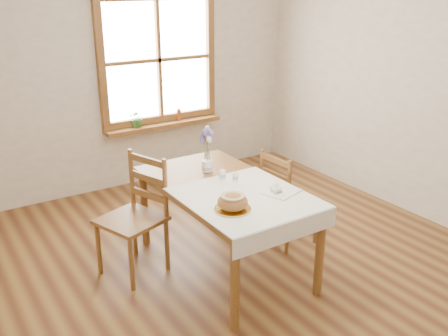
# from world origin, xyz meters

# --- Properties ---
(ground) EXTENTS (5.00, 5.00, 0.00)m
(ground) POSITION_xyz_m (0.00, 0.00, 0.00)
(ground) COLOR brown
(ground) RESTS_ON ground
(room_walls) EXTENTS (4.60, 5.10, 2.65)m
(room_walls) POSITION_xyz_m (0.00, 0.00, 1.71)
(room_walls) COLOR silver
(room_walls) RESTS_ON ground
(window) EXTENTS (1.46, 0.08, 1.46)m
(window) POSITION_xyz_m (0.50, 2.47, 1.45)
(window) COLOR brown
(window) RESTS_ON ground
(window_sill) EXTENTS (1.46, 0.20, 0.05)m
(window_sill) POSITION_xyz_m (0.50, 2.40, 0.69)
(window_sill) COLOR brown
(window_sill) RESTS_ON ground
(dining_table) EXTENTS (0.90, 1.60, 0.75)m
(dining_table) POSITION_xyz_m (0.00, 0.30, 0.66)
(dining_table) COLOR brown
(dining_table) RESTS_ON ground
(table_linen) EXTENTS (0.91, 0.99, 0.01)m
(table_linen) POSITION_xyz_m (0.00, -0.00, 0.76)
(table_linen) COLOR white
(table_linen) RESTS_ON dining_table
(chair_left) EXTENTS (0.61, 0.60, 0.99)m
(chair_left) POSITION_xyz_m (-0.68, 0.64, 0.50)
(chair_left) COLOR brown
(chair_left) RESTS_ON ground
(chair_right) EXTENTS (0.46, 0.45, 0.90)m
(chair_right) POSITION_xyz_m (0.75, 0.35, 0.45)
(chair_right) COLOR brown
(chair_right) RESTS_ON ground
(bread_plate) EXTENTS (0.33, 0.33, 0.01)m
(bread_plate) POSITION_xyz_m (-0.21, -0.14, 0.77)
(bread_plate) COLOR white
(bread_plate) RESTS_ON table_linen
(bread_loaf) EXTENTS (0.22, 0.22, 0.12)m
(bread_loaf) POSITION_xyz_m (-0.21, -0.14, 0.83)
(bread_loaf) COLOR #B16D3F
(bread_loaf) RESTS_ON bread_plate
(egg_napkin) EXTENTS (0.32, 0.29, 0.01)m
(egg_napkin) POSITION_xyz_m (0.29, -0.08, 0.77)
(egg_napkin) COLOR white
(egg_napkin) RESTS_ON table_linen
(eggs) EXTENTS (0.25, 0.24, 0.05)m
(eggs) POSITION_xyz_m (0.29, -0.08, 0.79)
(eggs) COLOR silver
(eggs) RESTS_ON egg_napkin
(salt_shaker) EXTENTS (0.05, 0.05, 0.09)m
(salt_shaker) POSITION_xyz_m (0.11, 0.30, 0.80)
(salt_shaker) COLOR white
(salt_shaker) RESTS_ON table_linen
(pepper_shaker) EXTENTS (0.06, 0.06, 0.10)m
(pepper_shaker) POSITION_xyz_m (0.03, 0.38, 0.81)
(pepper_shaker) COLOR white
(pepper_shaker) RESTS_ON table_linen
(flower_vase) EXTENTS (0.10, 0.10, 0.10)m
(flower_vase) POSITION_xyz_m (0.04, 0.63, 0.80)
(flower_vase) COLOR white
(flower_vase) RESTS_ON dining_table
(lavender_bouquet) EXTENTS (0.16, 0.16, 0.30)m
(lavender_bouquet) POSITION_xyz_m (0.04, 0.63, 1.00)
(lavender_bouquet) COLOR #69579B
(lavender_bouquet) RESTS_ON flower_vase
(potted_plant) EXTENTS (0.25, 0.26, 0.16)m
(potted_plant) POSITION_xyz_m (0.16, 2.40, 0.80)
(potted_plant) COLOR #316729
(potted_plant) RESTS_ON window_sill
(amber_bottle) EXTENTS (0.06, 0.06, 0.15)m
(amber_bottle) POSITION_xyz_m (0.71, 2.40, 0.79)
(amber_bottle) COLOR #9A4B1C
(amber_bottle) RESTS_ON window_sill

